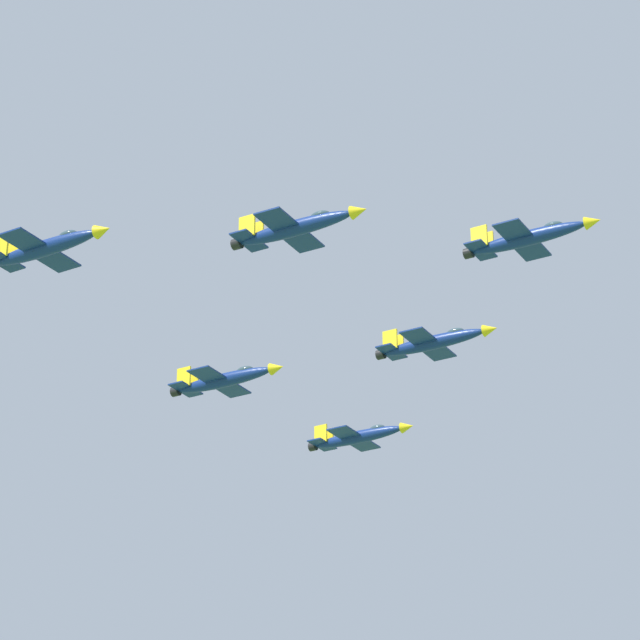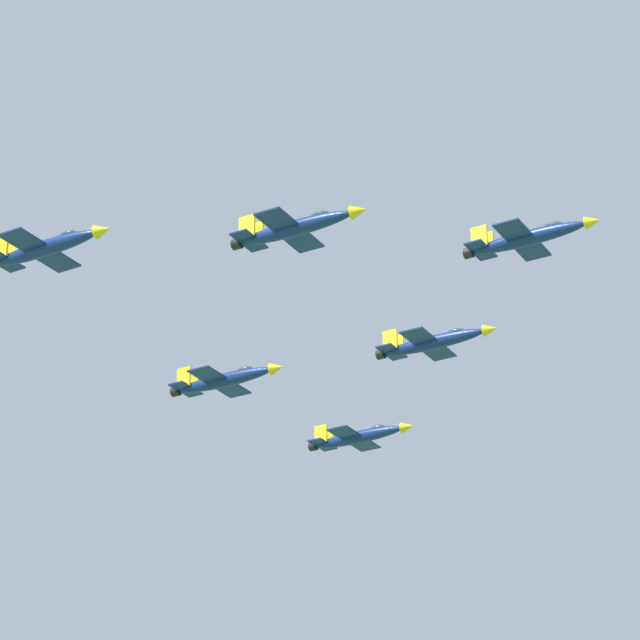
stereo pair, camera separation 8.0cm
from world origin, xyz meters
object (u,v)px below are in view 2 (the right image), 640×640
jet_lead (528,237)px  jet_slot_rear (224,380)px  jet_left_wingman (433,342)px  jet_right_outer (45,248)px  jet_left_outer (358,437)px  jet_right_wingman (295,228)px

jet_lead → jet_slot_rear: size_ratio=1.02×
jet_left_wingman → jet_right_outer: size_ratio=1.03×
jet_lead → jet_left_outer: (4.17, -48.68, -4.44)m
jet_left_wingman → jet_right_outer: bearing=-111.3°
jet_lead → jet_slot_rear: (26.45, -26.20, -8.10)m
jet_lead → jet_right_wingman: 24.46m
jet_right_outer → jet_slot_rear: bearing=91.0°
jet_left_outer → jet_slot_rear: bearing=-89.1°
jet_right_wingman → jet_slot_rear: jet_right_wingman is taller
jet_lead → jet_left_outer: 49.06m
jet_left_wingman → jet_right_outer: 51.19m
jet_lead → jet_left_wingman: bearing=139.5°
jet_left_wingman → jet_slot_rear: size_ratio=1.05×
jet_right_outer → jet_left_wingman: bearing=69.6°
jet_right_wingman → jet_left_outer: jet_right_wingman is taller
jet_left_outer → jet_slot_rear: (22.27, 22.48, -3.66)m
jet_left_wingman → jet_right_outer: jet_left_wingman is taller
jet_left_wingman → jet_right_wingman: size_ratio=1.00×
jet_left_wingman → jet_slot_rear: jet_left_wingman is taller
jet_left_outer → jet_left_wingman: bearing=-39.5°
jet_right_wingman → jet_right_outer: bearing=-140.4°
jet_lead → jet_right_outer: (48.72, -3.72, -5.96)m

